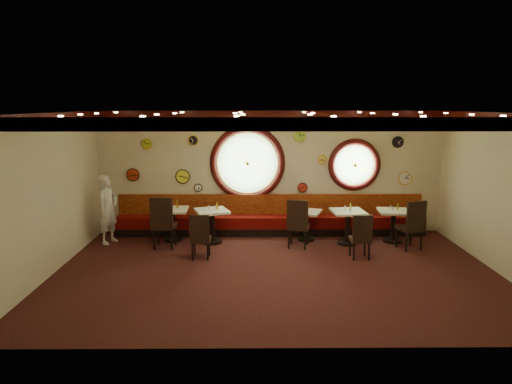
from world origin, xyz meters
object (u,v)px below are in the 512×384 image
at_px(condiment_a_salt, 168,207).
at_px(condiment_a_pepper, 171,207).
at_px(table_a, 173,221).
at_px(condiment_e_pepper, 393,208).
at_px(condiment_d_pepper, 351,209).
at_px(condiment_d_salt, 345,208).
at_px(condiment_c_bottle, 308,207).
at_px(chair_d, 361,234).
at_px(chair_e, 413,222).
at_px(chair_b, 200,234).
at_px(condiment_c_pepper, 306,209).
at_px(condiment_b_bottle, 217,205).
at_px(condiment_d_bottle, 350,207).
at_px(table_d, 348,223).
at_px(condiment_b_pepper, 215,208).
at_px(condiment_c_salt, 302,208).
at_px(condiment_a_bottle, 177,204).
at_px(table_e, 393,222).
at_px(condiment_b_salt, 209,207).
at_px(table_b, 212,222).
at_px(table_c, 306,222).
at_px(condiment_e_bottle, 398,207).
at_px(chair_a, 163,219).
at_px(waiter, 108,209).
at_px(chair_c, 298,220).

height_order(condiment_a_salt, condiment_a_pepper, condiment_a_pepper).
relative_size(table_a, condiment_e_pepper, 7.58).
bearing_deg(condiment_a_pepper, condiment_d_pepper, -5.62).
distance_m(condiment_d_salt, condiment_c_bottle, 0.92).
xyz_separation_m(chair_d, chair_e, (1.35, 0.64, 0.09)).
xyz_separation_m(table_a, condiment_a_salt, (-0.11, 0.01, 0.35)).
bearing_deg(chair_b, condiment_c_pepper, 30.94).
bearing_deg(condiment_b_bottle, condiment_d_bottle, -1.86).
height_order(table_d, condiment_b_pepper, condiment_b_pepper).
xyz_separation_m(condiment_a_pepper, condiment_d_bottle, (4.41, -0.22, 0.04)).
bearing_deg(table_a, chair_e, -8.04).
height_order(condiment_a_salt, condiment_c_salt, condiment_a_salt).
xyz_separation_m(condiment_b_pepper, condiment_a_bottle, (-0.97, 0.28, 0.02)).
xyz_separation_m(table_e, condiment_b_pepper, (-4.38, -0.02, 0.38)).
height_order(chair_e, condiment_b_salt, chair_e).
distance_m(chair_d, chair_e, 1.50).
relative_size(table_b, table_e, 1.19).
bearing_deg(table_d, condiment_a_bottle, 174.24).
distance_m(table_c, condiment_e_pepper, 2.15).
relative_size(condiment_d_pepper, condiment_c_bottle, 0.62).
height_order(chair_e, condiment_d_pepper, chair_e).
relative_size(condiment_a_pepper, condiment_e_pepper, 0.95).
height_order(condiment_c_bottle, condiment_e_bottle, condiment_e_bottle).
bearing_deg(condiment_a_salt, condiment_d_salt, -3.08).
bearing_deg(chair_a, table_e, 8.81).
distance_m(chair_d, condiment_d_pepper, 1.08).
bearing_deg(chair_b, condiment_a_bottle, 116.60).
bearing_deg(waiter, chair_c, -75.74).
distance_m(condiment_c_salt, condiment_a_pepper, 3.27).
height_order(condiment_d_pepper, waiter, waiter).
height_order(chair_c, chair_d, chair_c).
bearing_deg(waiter, condiment_a_pepper, -63.09).
distance_m(chair_b, condiment_e_pepper, 4.76).
height_order(condiment_b_pepper, condiment_b_bottle, condiment_b_bottle).
height_order(condiment_d_pepper, condiment_a_bottle, condiment_a_bottle).
relative_size(chair_d, condiment_b_bottle, 3.46).
height_order(chair_d, condiment_b_pepper, chair_d).
bearing_deg(condiment_c_salt, table_e, -6.39).
relative_size(condiment_a_bottle, waiter, 0.11).
height_order(table_e, condiment_e_bottle, condiment_e_bottle).
height_order(condiment_b_salt, condiment_a_bottle, condiment_a_bottle).
height_order(condiment_c_salt, condiment_d_pepper, condiment_d_pepper).
distance_m(condiment_a_salt, condiment_d_salt, 4.36).
bearing_deg(chair_e, waiter, 157.38).
relative_size(table_d, condiment_e_bottle, 5.28).
bearing_deg(table_d, chair_d, -87.16).
relative_size(table_c, waiter, 0.51).
relative_size(chair_b, condiment_a_bottle, 3.46).
height_order(condiment_d_salt, condiment_e_bottle, condiment_e_bottle).
bearing_deg(table_c, table_b, -174.94).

